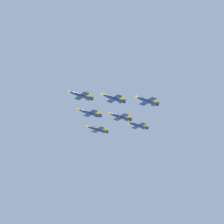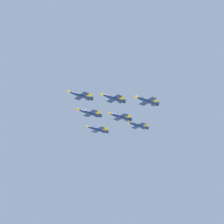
% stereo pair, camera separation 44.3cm
% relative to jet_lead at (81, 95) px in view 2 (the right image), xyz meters
% --- Properties ---
extents(jet_lead, '(11.16, 17.27, 3.72)m').
position_rel_jet_lead_xyz_m(jet_lead, '(0.00, 0.00, 0.00)').
color(jet_lead, navy).
extents(jet_left_wingman, '(11.16, 17.26, 3.72)m').
position_rel_jet_lead_xyz_m(jet_left_wingman, '(-15.81, -9.71, -2.36)').
color(jet_left_wingman, navy).
extents(jet_right_wingman, '(11.69, 18.03, 3.90)m').
position_rel_jet_lead_xyz_m(jet_right_wingman, '(7.04, -17.16, -2.52)').
color(jet_right_wingman, navy).
extents(jet_left_outer, '(11.53, 17.83, 3.84)m').
position_rel_jet_lead_xyz_m(jet_left_outer, '(-31.61, -19.42, -4.55)').
color(jet_left_outer, navy).
extents(jet_right_outer, '(11.62, 18.01, 3.87)m').
position_rel_jet_lead_xyz_m(jet_right_outer, '(14.08, -34.33, -5.97)').
color(jet_right_outer, navy).
extents(jet_slot_rear, '(11.56, 17.81, 3.86)m').
position_rel_jet_lead_xyz_m(jet_slot_rear, '(-8.77, -26.88, -5.56)').
color(jet_slot_rear, navy).
extents(jet_trailing, '(11.14, 17.24, 3.71)m').
position_rel_jet_lead_xyz_m(jet_trailing, '(-13.15, -40.32, -7.70)').
color(jet_trailing, navy).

